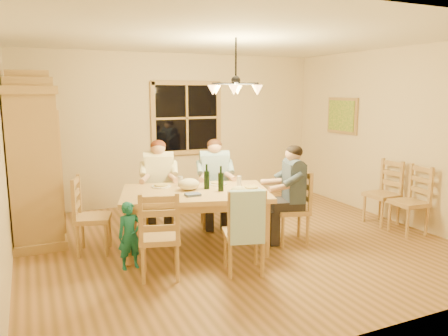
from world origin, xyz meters
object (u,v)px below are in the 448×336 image
chair_far_left (160,209)px  wine_bottle_a (207,177)px  armoire (34,164)px  child (130,235)px  adult_plaid_man (215,172)px  chair_end_left (94,229)px  chair_spare_back (381,204)px  chair_far_right (215,206)px  wine_bottle_b (221,179)px  adult_slate_man (292,182)px  chair_near_right (244,246)px  chair_near_left (160,251)px  chair_spare_front (408,213)px  chandelier (236,88)px  chair_end_right (291,221)px  dining_table (195,198)px  adult_woman (159,173)px

chair_far_left → wine_bottle_a: bearing=128.6°
armoire → child: 1.97m
adult_plaid_man → wine_bottle_a: (-0.41, -0.70, 0.08)m
chair_end_left → chair_spare_back: same height
chair_far_right → wine_bottle_b: wine_bottle_b is taller
adult_slate_man → chair_near_right: bearing=136.7°
chair_near_left → chair_end_left: bearing=133.3°
armoire → wine_bottle_a: (2.06, -1.20, -0.13)m
chair_far_left → chair_near_left: (-0.49, -1.70, 0.00)m
child → chair_spare_front: 3.96m
chandelier → chair_far_left: size_ratio=0.78×
armoire → wine_bottle_a: bearing=-30.3°
chair_near_right → chair_near_left: bearing=-180.0°
chair_end_right → wine_bottle_b: size_ratio=3.00×
chair_far_right → chair_end_right: same height
chair_near_right → dining_table: bearing=117.9°
chair_far_left → child: size_ratio=1.25×
chair_far_left → chair_end_right: 1.98m
chair_near_right → adult_plaid_man: 1.85m
chair_near_left → chair_end_right: size_ratio=1.00×
chair_end_right → child: 2.19m
adult_woman → wine_bottle_a: bearing=128.6°
chair_spare_back → chair_far_left: bearing=67.0°
dining_table → chair_end_right: 1.35m
adult_slate_man → child: (-2.19, 0.01, -0.44)m
chair_end_right → chair_spare_back: 1.75m
armoire → wine_bottle_b: (2.17, -1.40, -0.13)m
dining_table → chair_end_left: (-1.25, 0.36, -0.36)m
chair_end_left → chair_near_left: bearing=43.3°
chair_near_right → wine_bottle_b: size_ratio=3.00×
child → adult_woman: bearing=54.2°
chair_near_left → adult_slate_man: adult_slate_man is taller
chair_far_left → wine_bottle_b: size_ratio=3.00×
chandelier → chair_spare_back: chandelier is taller
armoire → adult_plaid_man: 2.53m
wine_bottle_b → wine_bottle_a: bearing=121.4°
chair_near_right → wine_bottle_a: 1.20m
adult_woman → chair_near_right: bearing=117.9°
armoire → chair_near_left: armoire is taller
adult_slate_man → wine_bottle_a: size_ratio=2.65×
wine_bottle_b → chair_end_right: bearing=-12.7°
chandelier → wine_bottle_a: (-0.37, 0.11, -1.15)m
chair_far_right → wine_bottle_a: size_ratio=3.00×
chair_end_left → adult_plaid_man: bearing=118.0°
dining_table → chair_end_left: 1.35m
adult_slate_man → wine_bottle_a: bearing=85.1°
chair_end_left → dining_table: bearing=90.0°
chair_far_left → adult_woman: bearing=15.9°
chair_far_left → child: 1.52m
wine_bottle_a → wine_bottle_b: size_ratio=1.00×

